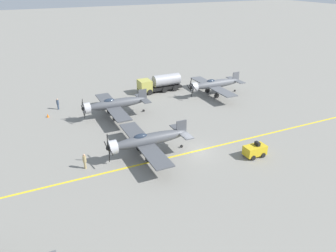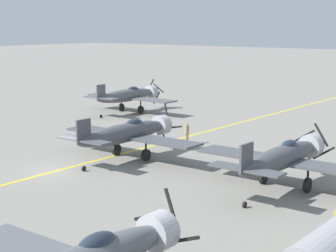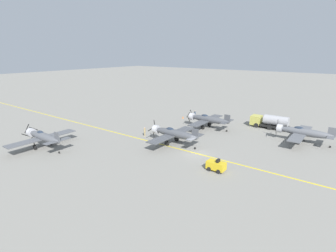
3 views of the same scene
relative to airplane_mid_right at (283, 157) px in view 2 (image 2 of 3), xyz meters
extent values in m
plane|color=gray|center=(-14.38, -5.34, -2.01)|extent=(400.00, 400.00, 0.00)
cube|color=yellow|center=(-14.38, -5.34, -2.01)|extent=(0.30, 160.00, 0.01)
ellipsoid|color=#494B51|center=(0.00, -0.41, 0.04)|extent=(1.50, 9.50, 1.42)
cylinder|color=#B7B7BC|center=(0.00, 4.04, 0.04)|extent=(1.57, 0.90, 1.58)
ellipsoid|color=#232D3D|center=(0.00, 0.73, 0.60)|extent=(0.80, 1.70, 0.76)
cube|color=#494B51|center=(0.00, 0.35, -0.30)|extent=(12.00, 2.10, 0.16)
cube|color=#494B51|center=(0.00, -4.50, 0.19)|extent=(4.40, 1.10, 0.12)
cube|color=#494B51|center=(0.00, -4.50, 0.84)|extent=(0.14, 1.30, 1.60)
sphere|color=black|center=(0.00, 4.54, 0.04)|extent=(0.56, 0.56, 0.56)
cube|color=black|center=(-0.73, 4.54, 0.52)|extent=(1.53, 0.06, 1.09)
cube|color=black|center=(-0.49, 4.54, -0.69)|extent=(1.09, 0.06, 1.53)
cube|color=black|center=(0.73, 4.54, -0.45)|extent=(1.53, 0.06, 1.09)
cube|color=black|center=(0.49, 4.54, 0.77)|extent=(1.09, 0.06, 1.53)
cylinder|color=black|center=(-1.50, 0.35, -0.93)|extent=(0.14, 0.14, 1.26)
cylinder|color=black|center=(-1.50, 0.35, -1.56)|extent=(0.22, 0.90, 0.90)
cylinder|color=black|center=(1.50, 0.35, -0.93)|extent=(0.14, 0.14, 1.26)
cylinder|color=black|center=(1.50, 0.35, -1.56)|extent=(0.22, 0.90, 0.90)
cylinder|color=black|center=(0.00, -4.56, -1.83)|extent=(0.12, 0.36, 0.36)
ellipsoid|color=#484B50|center=(-12.84, -0.39, 0.04)|extent=(1.50, 9.50, 1.42)
cylinder|color=#B7B7BC|center=(-12.84, 4.06, 0.04)|extent=(1.58, 0.90, 1.58)
ellipsoid|color=#232D3D|center=(-12.84, 0.75, 0.60)|extent=(0.80, 1.70, 0.76)
cube|color=#484B50|center=(-12.84, 0.37, -0.30)|extent=(12.00, 2.10, 0.16)
cube|color=#484B50|center=(-12.84, -4.48, 0.19)|extent=(4.40, 1.10, 0.12)
cube|color=#484B50|center=(-12.84, -4.48, 0.84)|extent=(0.14, 1.30, 1.60)
sphere|color=black|center=(-12.84, 4.56, 0.04)|extent=(0.56, 0.56, 0.56)
cube|color=black|center=(-13.69, 4.56, 0.21)|extent=(1.74, 0.06, 0.48)
cube|color=black|center=(-13.01, 4.56, -0.82)|extent=(0.48, 0.06, 1.74)
cube|color=black|center=(-11.98, 4.56, -0.13)|extent=(1.74, 0.06, 0.48)
cube|color=black|center=(-12.67, 4.56, 0.90)|extent=(0.48, 0.06, 1.74)
cylinder|color=black|center=(-14.34, 0.37, -0.93)|extent=(0.14, 0.14, 1.26)
cylinder|color=black|center=(-14.34, 0.37, -1.56)|extent=(0.22, 0.90, 0.90)
cylinder|color=black|center=(-11.34, 0.37, -0.93)|extent=(0.14, 0.14, 1.26)
cylinder|color=black|center=(-11.34, 0.37, -1.56)|extent=(0.22, 0.90, 0.90)
cylinder|color=black|center=(-12.84, -4.54, -1.83)|extent=(0.12, 0.36, 0.36)
cylinder|color=#B7B7BC|center=(1.86, -14.53, 0.04)|extent=(1.58, 0.90, 1.58)
ellipsoid|color=#232D3D|center=(1.86, -17.84, 0.60)|extent=(0.80, 1.70, 0.76)
sphere|color=black|center=(1.86, -14.03, 0.04)|extent=(0.56, 0.56, 0.56)
cube|color=black|center=(2.17, -14.03, 0.86)|extent=(0.75, 0.06, 1.69)
cube|color=black|center=(1.05, -14.03, 0.35)|extent=(1.69, 0.06, 0.75)
cube|color=black|center=(1.55, -14.03, -0.78)|extent=(0.75, 0.06, 1.69)
cube|color=black|center=(2.68, -14.03, -0.27)|extent=(1.69, 0.06, 0.75)
ellipsoid|color=#52555A|center=(-27.95, 16.56, 0.04)|extent=(1.50, 9.50, 1.42)
cylinder|color=#B7B7BC|center=(-27.95, 21.01, 0.04)|extent=(1.57, 0.90, 1.58)
ellipsoid|color=#232D3D|center=(-27.95, 17.70, 0.60)|extent=(0.80, 1.70, 0.76)
cube|color=#52555A|center=(-27.95, 17.32, -0.30)|extent=(12.00, 2.10, 0.16)
cube|color=#52555A|center=(-27.95, 12.47, 0.19)|extent=(4.40, 1.10, 0.12)
cube|color=#52555A|center=(-27.95, 12.47, 0.84)|extent=(0.14, 1.30, 1.60)
sphere|color=black|center=(-27.95, 21.51, 0.04)|extent=(0.56, 0.56, 0.56)
cube|color=black|center=(-27.21, 21.51, 0.49)|extent=(1.57, 0.06, 1.03)
cube|color=black|center=(-28.41, 21.51, 0.78)|extent=(1.03, 0.06, 1.57)
cube|color=black|center=(-28.70, 21.51, -0.42)|extent=(1.57, 0.06, 1.03)
cube|color=black|center=(-27.50, 21.51, -0.71)|extent=(1.03, 0.06, 1.57)
cylinder|color=black|center=(-29.45, 17.32, -0.93)|extent=(0.14, 0.14, 1.26)
cylinder|color=black|center=(-29.45, 17.32, -1.56)|extent=(0.22, 0.90, 0.90)
cylinder|color=black|center=(-26.45, 17.32, -0.93)|extent=(0.14, 0.14, 1.26)
cylinder|color=black|center=(-26.45, 17.32, -1.56)|extent=(0.22, 0.90, 0.90)
cylinder|color=black|center=(-27.95, 12.41, -1.83)|extent=(0.12, 0.36, 0.36)
cylinder|color=tan|center=(-12.56, 7.21, -1.58)|extent=(0.27, 0.27, 0.86)
cylinder|color=tan|center=(-12.56, 7.21, -0.80)|extent=(0.39, 0.39, 0.71)
sphere|color=tan|center=(-12.56, 7.21, -0.33)|extent=(0.23, 0.23, 0.23)
camera|label=1|loc=(-44.17, 12.13, 17.35)|focal=35.00mm
camera|label=2|loc=(15.02, -30.71, 8.01)|focal=60.00mm
camera|label=3|loc=(-49.52, -26.09, 14.16)|focal=28.00mm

